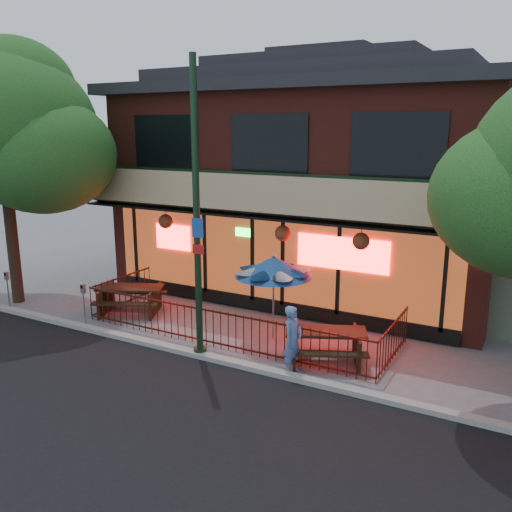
{
  "coord_description": "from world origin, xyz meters",
  "views": [
    {
      "loc": [
        7.11,
        -10.53,
        5.43
      ],
      "look_at": [
        0.24,
        2.0,
        2.02
      ],
      "focal_mm": 38.0,
      "sensor_mm": 36.0,
      "label": 1
    }
  ],
  "objects_px": {
    "street_tree_left": "(3,119)",
    "pedestrian": "(293,340)",
    "picnic_table_right": "(326,341)",
    "patio_umbrella": "(274,267)",
    "street_light": "(197,229)",
    "parking_meter_near": "(84,298)",
    "parking_meter_far": "(7,284)",
    "picnic_table_left": "(130,296)"
  },
  "relations": [
    {
      "from": "pedestrian",
      "to": "parking_meter_near",
      "type": "distance_m",
      "value": 6.22
    },
    {
      "from": "picnic_table_right",
      "to": "parking_meter_near",
      "type": "xyz_separation_m",
      "value": [
        -6.66,
        -1.1,
        0.34
      ]
    },
    {
      "from": "picnic_table_right",
      "to": "patio_umbrella",
      "type": "bearing_deg",
      "value": 156.93
    },
    {
      "from": "picnic_table_right",
      "to": "street_tree_left",
      "type": "bearing_deg",
      "value": -178.25
    },
    {
      "from": "street_tree_left",
      "to": "picnic_table_right",
      "type": "relative_size",
      "value": 3.49
    },
    {
      "from": "picnic_table_right",
      "to": "parking_meter_near",
      "type": "height_order",
      "value": "parking_meter_near"
    },
    {
      "from": "picnic_table_left",
      "to": "parking_meter_near",
      "type": "bearing_deg",
      "value": -98.26
    },
    {
      "from": "picnic_table_left",
      "to": "pedestrian",
      "type": "distance_m",
      "value": 6.15
    },
    {
      "from": "patio_umbrella",
      "to": "pedestrian",
      "type": "bearing_deg",
      "value": -51.27
    },
    {
      "from": "parking_meter_near",
      "to": "picnic_table_left",
      "type": "bearing_deg",
      "value": 81.74
    },
    {
      "from": "street_light",
      "to": "picnic_table_right",
      "type": "height_order",
      "value": "street_light"
    },
    {
      "from": "street_light",
      "to": "parking_meter_near",
      "type": "distance_m",
      "value": 4.46
    },
    {
      "from": "street_light",
      "to": "parking_meter_far",
      "type": "distance_m",
      "value": 7.38
    },
    {
      "from": "street_tree_left",
      "to": "parking_meter_far",
      "type": "distance_m",
      "value": 4.94
    },
    {
      "from": "street_tree_left",
      "to": "pedestrian",
      "type": "height_order",
      "value": "street_tree_left"
    },
    {
      "from": "street_tree_left",
      "to": "parking_meter_far",
      "type": "relative_size",
      "value": 6.66
    },
    {
      "from": "street_tree_left",
      "to": "picnic_table_left",
      "type": "relative_size",
      "value": 3.42
    },
    {
      "from": "parking_meter_near",
      "to": "parking_meter_far",
      "type": "xyz_separation_m",
      "value": [
        -3.17,
        0.0,
        -0.05
      ]
    },
    {
      "from": "street_tree_left",
      "to": "parking_meter_far",
      "type": "height_order",
      "value": "street_tree_left"
    },
    {
      "from": "picnic_table_left",
      "to": "pedestrian",
      "type": "relative_size",
      "value": 1.48
    },
    {
      "from": "picnic_table_left",
      "to": "picnic_table_right",
      "type": "xyz_separation_m",
      "value": [
        6.43,
        -0.5,
        -0.01
      ]
    },
    {
      "from": "picnic_table_right",
      "to": "patio_umbrella",
      "type": "distance_m",
      "value": 2.39
    },
    {
      "from": "parking_meter_far",
      "to": "picnic_table_right",
      "type": "bearing_deg",
      "value": 6.39
    },
    {
      "from": "picnic_table_left",
      "to": "picnic_table_right",
      "type": "height_order",
      "value": "picnic_table_left"
    },
    {
      "from": "picnic_table_right",
      "to": "pedestrian",
      "type": "xyz_separation_m",
      "value": [
        -0.44,
        -0.9,
        0.27
      ]
    },
    {
      "from": "street_light",
      "to": "pedestrian",
      "type": "relative_size",
      "value": 4.41
    },
    {
      "from": "parking_meter_near",
      "to": "street_light",
      "type": "bearing_deg",
      "value": -0.04
    },
    {
      "from": "patio_umbrella",
      "to": "pedestrian",
      "type": "height_order",
      "value": "patio_umbrella"
    },
    {
      "from": "street_tree_left",
      "to": "pedestrian",
      "type": "xyz_separation_m",
      "value": [
        9.84,
        -0.59,
        -4.88
      ]
    },
    {
      "from": "picnic_table_right",
      "to": "patio_umbrella",
      "type": "xyz_separation_m",
      "value": [
        -1.77,
        0.75,
        1.42
      ]
    },
    {
      "from": "parking_meter_near",
      "to": "parking_meter_far",
      "type": "bearing_deg",
      "value": 180.0
    },
    {
      "from": "street_tree_left",
      "to": "patio_umbrella",
      "type": "relative_size",
      "value": 3.52
    },
    {
      "from": "pedestrian",
      "to": "parking_meter_far",
      "type": "relative_size",
      "value": 1.31
    },
    {
      "from": "street_tree_left",
      "to": "parking_meter_near",
      "type": "xyz_separation_m",
      "value": [
        3.63,
        -0.79,
        -4.81
      ]
    },
    {
      "from": "picnic_table_right",
      "to": "pedestrian",
      "type": "relative_size",
      "value": 1.45
    },
    {
      "from": "patio_umbrella",
      "to": "pedestrian",
      "type": "relative_size",
      "value": 1.44
    },
    {
      "from": "street_light",
      "to": "street_tree_left",
      "type": "height_order",
      "value": "street_tree_left"
    },
    {
      "from": "street_tree_left",
      "to": "parking_meter_near",
      "type": "distance_m",
      "value": 6.07
    },
    {
      "from": "pedestrian",
      "to": "parking_meter_far",
      "type": "distance_m",
      "value": 9.39
    },
    {
      "from": "street_tree_left",
      "to": "pedestrian",
      "type": "distance_m",
      "value": 11.0
    },
    {
      "from": "street_light",
      "to": "patio_umbrella",
      "type": "distance_m",
      "value": 2.45
    },
    {
      "from": "picnic_table_left",
      "to": "parking_meter_far",
      "type": "bearing_deg",
      "value": -154.84
    }
  ]
}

